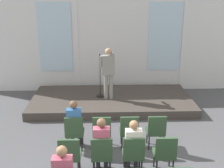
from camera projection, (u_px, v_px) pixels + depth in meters
rear_partition at (111, 46)px, 11.16m from camera, size 10.71×0.14×3.61m
stage_platform at (112, 101)px, 10.13m from camera, size 5.65×2.69×0.28m
speaker at (108, 70)px, 9.63m from camera, size 0.50×0.69×1.79m
mic_stand at (100, 87)px, 10.05m from camera, size 0.28×0.28×1.55m
chair_r0_c0 at (74, 131)px, 7.11m from camera, size 0.46×0.44×0.94m
audience_r0_c0 at (74, 122)px, 7.13m from camera, size 0.36×0.39×1.33m
chair_r0_c1 at (102, 130)px, 7.14m from camera, size 0.46×0.44×0.94m
chair_r0_c2 at (129, 130)px, 7.16m from camera, size 0.46×0.44×0.94m
chair_r0_c3 at (156, 129)px, 7.18m from camera, size 0.46×0.44×0.94m
chair_r1_c0 at (70, 154)px, 6.10m from camera, size 0.46×0.44×0.94m
chair_r1_c1 at (102, 153)px, 6.12m from camera, size 0.46×0.44×0.94m
audience_r1_c1 at (102, 143)px, 6.13m from camera, size 0.36×0.39×1.34m
chair_r1_c2 at (133, 153)px, 6.14m from camera, size 0.46×0.44×0.94m
audience_r1_c2 at (133, 143)px, 6.17m from camera, size 0.36×0.39×1.28m
chair_r1_c3 at (165, 152)px, 6.17m from camera, size 0.46×0.44×0.94m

